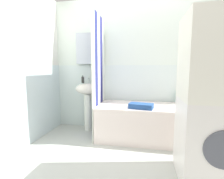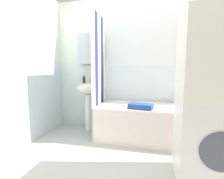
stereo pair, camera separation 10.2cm
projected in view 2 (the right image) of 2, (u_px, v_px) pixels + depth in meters
name	position (u px, v px, depth m)	size (l,w,h in m)	color
ground_plane	(128.00, 168.00, 1.96)	(4.80, 5.60, 0.04)	#B5B9B0
wall_back_tiled	(135.00, 68.00, 3.05)	(3.60, 0.18, 2.40)	silver
wall_left_tiled	(28.00, 70.00, 2.51)	(0.07, 1.81, 2.40)	white
sink	(89.00, 96.00, 3.07)	(0.44, 0.34, 0.87)	white
faucet	(90.00, 80.00, 3.12)	(0.03, 0.12, 0.12)	silver
soap_dispenser	(84.00, 80.00, 3.09)	(0.05, 0.05, 0.14)	#2E2E2A
toothbrush_cup	(96.00, 81.00, 3.08)	(0.07, 0.07, 0.08)	silver
bathtub	(149.00, 123.00, 2.69)	(1.63, 0.75, 0.55)	silver
shower_curtain	(99.00, 77.00, 2.79)	(0.01, 0.75, 2.00)	white
shampoo_bottle	(194.00, 100.00, 2.76)	(0.06, 0.06, 0.14)	white
body_wash_bottle	(186.00, 99.00, 2.82)	(0.05, 0.05, 0.19)	#2B55A1
lotion_bottle	(180.00, 97.00, 2.83)	(0.06, 0.06, 0.22)	#1D7A4F
towel_folded	(141.00, 106.00, 2.47)	(0.35, 0.19, 0.07)	navy
washer_dryer_stack	(213.00, 101.00, 1.60)	(0.62, 0.57, 1.65)	silver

